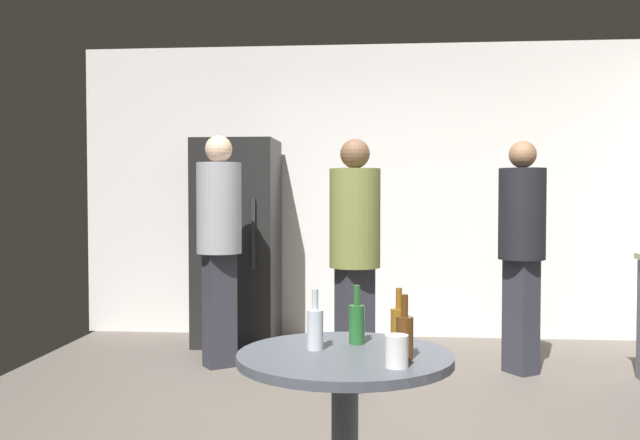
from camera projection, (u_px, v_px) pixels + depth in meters
The scene contains 12 objects.
ground_plane at pixel (354, 438), 3.90m from camera, with size 5.20×5.20×0.10m, color #5B544C.
wall_back at pixel (365, 191), 6.47m from camera, with size 5.32×0.06×2.70m, color silver.
refrigerator at pixel (237, 242), 6.15m from camera, with size 0.70×0.68×1.80m.
foreground_table at pixel (345, 381), 2.56m from camera, with size 0.80×0.80×0.73m.
beer_bottle_amber at pixel (399, 326), 2.64m from camera, with size 0.06×0.06×0.23m.
beer_bottle_brown at pixel (405, 335), 2.47m from camera, with size 0.06×0.06×0.23m.
beer_bottle_green at pixel (357, 322), 2.72m from camera, with size 0.06×0.06×0.23m.
beer_bottle_clear at pixel (315, 328), 2.61m from camera, with size 0.06×0.06×0.23m.
plastic_cup_white at pixel (397, 351), 2.35m from camera, with size 0.08×0.08×0.11m, color white.
person_in_gray_shirt at pixel (219, 231), 5.29m from camera, with size 0.47×0.47×1.77m.
person_in_olive_shirt at pixel (355, 244), 4.64m from camera, with size 0.47×0.47×1.69m.
person_in_black_shirt at pixel (522, 238), 5.10m from camera, with size 0.47×0.47×1.71m.
Camera 1 is at (0.15, -3.86, 1.32)m, focal length 39.05 mm.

